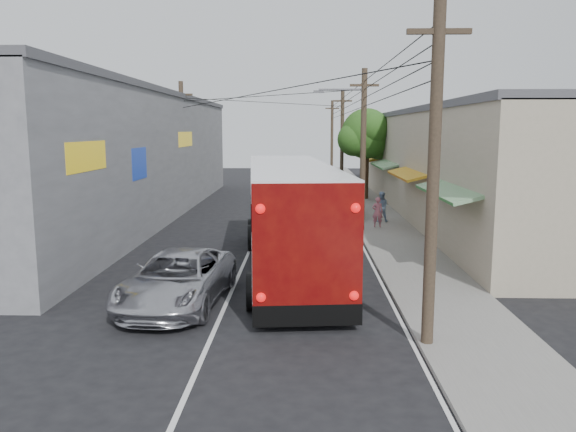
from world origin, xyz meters
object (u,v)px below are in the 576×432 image
parked_car_far (331,184)px  pedestrian_near (377,212)px  parked_car_mid (329,192)px  pedestrian_far (381,207)px  jeepney (177,279)px  coach_bus (289,215)px  parked_suv (343,203)px

parked_car_far → pedestrian_near: size_ratio=3.22×
parked_car_mid → pedestrian_near: bearing=-74.9°
pedestrian_near → pedestrian_far: size_ratio=0.94×
parked_car_mid → pedestrian_near: 10.31m
jeepney → coach_bus: bearing=59.1°
coach_bus → parked_suv: (2.84, 12.51, -1.19)m
parked_car_far → jeepney: bearing=-106.6°
parked_car_mid → parked_car_far: (0.41, 5.89, 0.00)m
parked_car_far → pedestrian_far: pedestrian_far is taller
pedestrian_near → parked_car_mid: bearing=-72.6°
jeepney → pedestrian_far: pedestrian_far is taller
pedestrian_near → jeepney: bearing=65.8°
pedestrian_near → pedestrian_far: pedestrian_far is taller
coach_bus → jeepney: size_ratio=2.46×
parked_car_far → pedestrian_far: (2.01, -14.32, 0.12)m
parked_suv → pedestrian_near: size_ratio=3.60×
jeepney → parked_suv: size_ratio=1.00×
coach_bus → parked_car_far: size_ratio=2.74×
parked_suv → pedestrian_far: size_ratio=3.39×
pedestrian_near → parked_suv: bearing=-63.8°
parked_car_mid → pedestrian_near: (2.01, -10.11, 0.08)m
jeepney → pedestrian_far: 16.51m
jeepney → parked_car_mid: parked_car_mid is taller
pedestrian_near → coach_bus: bearing=68.8°
parked_car_mid → pedestrian_far: bearing=-70.1°
parked_car_mid → pedestrian_near: size_ratio=3.10×
parked_car_far → pedestrian_near: (1.60, -16.00, 0.07)m
coach_bus → pedestrian_far: (4.75, 10.08, -1.06)m
coach_bus → jeepney: bearing=-130.9°
parked_car_far → coach_bus: bearing=-101.4°
jeepney → parked_suv: parked_suv is taller
parked_suv → pedestrian_far: (1.91, -2.43, 0.13)m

